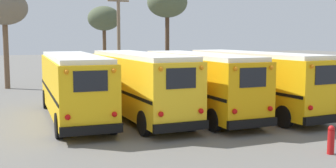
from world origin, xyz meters
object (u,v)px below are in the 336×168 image
Objects in this scene: utility_pole at (119,36)px; bare_tree_2 at (4,9)px; school_bus_2 at (198,82)px; fire_hydrant at (331,140)px; school_bus_3 at (254,80)px; bare_tree_0 at (104,19)px; bare_tree_1 at (167,3)px; school_bus_1 at (139,83)px; school_bus_0 at (73,84)px.

utility_pole reaches higher than bare_tree_2.
school_bus_2 is 1.27× the size of utility_pole.
utility_pole is at bearing 92.33° from fire_hydrant.
school_bus_3 is 22.36m from bare_tree_0.
bare_tree_1 is (2.03, 16.72, 5.33)m from school_bus_3.
school_bus_2 is 19.03m from bare_tree_2.
school_bus_1 is 0.99× the size of school_bus_3.
bare_tree_2 reaches higher than school_bus_3.
bare_tree_1 reaches higher than school_bus_1.
school_bus_0 is 19.27m from bare_tree_1.
utility_pole is at bearing -161.54° from bare_tree_1.
school_bus_3 is at bearing -96.93° from bare_tree_1.
school_bus_0 is 21.28m from bare_tree_0.
utility_pole reaches higher than school_bus_0.
school_bus_0 is 12.31m from fire_hydrant.
school_bus_1 is 21.49m from bare_tree_0.
bare_tree_2 is 27.14m from fire_hydrant.
bare_tree_2 is (-9.29, -5.03, 0.46)m from bare_tree_0.
bare_tree_2 is at bearing 109.66° from school_bus_1.
school_bus_1 is 1.27× the size of utility_pole.
bare_tree_0 is at bearing 90.73° from fire_hydrant.
bare_tree_0 is (0.56, 21.32, 4.05)m from school_bus_2.
school_bus_3 is at bearing -54.89° from bare_tree_2.
bare_tree_0 reaches higher than school_bus_3.
bare_tree_2 reaches higher than school_bus_2.
school_bus_0 is 1.32× the size of utility_pole.
school_bus_0 is 1.38× the size of bare_tree_2.
bare_tree_0 is at bearing 28.42° from bare_tree_2.
school_bus_3 is 8.26m from fire_hydrant.
school_bus_1 reaches higher than school_bus_3.
school_bus_1 is 1.19× the size of bare_tree_1.
utility_pole is 1.04× the size of bare_tree_2.
bare_tree_2 is 7.48× the size of fire_hydrant.
school_bus_2 is 8.54m from fire_hydrant.
school_bus_2 is at bearing -91.52° from bare_tree_0.
school_bus_1 is 1.32× the size of bare_tree_2.
school_bus_3 reaches higher than fire_hydrant.
school_bus_1 is (3.10, -1.03, 0.04)m from school_bus_0.
utility_pole is 7.05m from bare_tree_0.
bare_tree_2 is (-2.53, 14.74, 4.52)m from school_bus_0.
utility_pole is at bearing 64.37° from school_bus_0.
utility_pole is at bearing -11.66° from bare_tree_2.
utility_pole is 9.17m from bare_tree_2.
school_bus_1 is 14.50m from utility_pole.
utility_pole is 0.93× the size of bare_tree_1.
school_bus_1 reaches higher than school_bus_2.
school_bus_1 is at bearing -18.33° from school_bus_0.
bare_tree_1 is at bearing 18.46° from utility_pole.
fire_hydrant is at bearing -65.64° from school_bus_1.
fire_hydrant is (4.04, -8.93, -1.28)m from school_bus_1.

